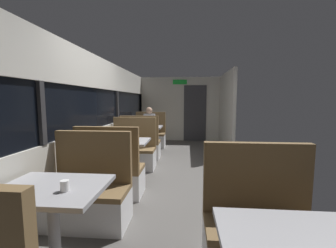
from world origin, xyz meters
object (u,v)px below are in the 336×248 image
Objects in this scene: bench_far_window_facing_end at (141,146)px; coffee_cup_primary at (143,124)px; dining_table_near_window at (52,198)px; seated_passenger at (150,130)px; coffee_cup_secondary at (65,186)px; bench_far_window_facing_entry at (150,137)px; bench_mid_window_facing_end at (111,175)px; dining_table_far_window at (146,130)px; dining_table_mid_window at (124,146)px; bench_near_window_facing_entry at (89,197)px; bench_mid_window_facing_entry at (133,153)px; bench_front_aisle_facing_entry at (260,235)px.

coffee_cup_primary is at bearing 96.82° from bench_far_window_facing_end.
bench_far_window_facing_end reaches higher than dining_table_near_window.
dining_table_near_window is at bearing -90.00° from bench_far_window_facing_end.
seated_passenger is 14.00× the size of coffee_cup_secondary.
coffee_cup_primary is at bearing -99.88° from bench_far_window_facing_entry.
coffee_cup_secondary is (0.17, -5.13, 0.46)m from bench_far_window_facing_entry.
bench_mid_window_facing_end reaches higher than dining_table_far_window.
coffee_cup_primary is (-0.10, 0.83, 0.46)m from bench_far_window_facing_end.
dining_table_mid_window is at bearing -90.00° from bench_far_window_facing_end.
bench_near_window_facing_entry reaches higher than dining_table_far_window.
coffee_cup_secondary is (0.17, -3.73, 0.46)m from bench_far_window_facing_end.
bench_near_window_facing_entry is at bearing -90.00° from bench_mid_window_facing_entry.
dining_table_near_window and dining_table_far_window have the same top height.
bench_mid_window_facing_entry reaches higher than coffee_cup_primary.
bench_near_window_facing_entry is at bearing 161.47° from bench_front_aisle_facing_entry.
bench_front_aisle_facing_entry reaches higher than dining_table_far_window.
coffee_cup_secondary is (0.17, -5.05, 0.25)m from seated_passenger.
bench_front_aisle_facing_entry reaches higher than dining_table_mid_window.
bench_mid_window_facing_end is 1.00× the size of bench_mid_window_facing_entry.
dining_table_far_window is at bearing 90.00° from dining_table_mid_window.
bench_far_window_facing_entry and bench_front_aisle_facing_entry have the same top height.
coffee_cup_secondary is at bearing -85.69° from dining_table_mid_window.
bench_front_aisle_facing_entry is (1.79, -4.94, 0.00)m from bench_far_window_facing_entry.
bench_near_window_facing_entry is 12.22× the size of coffee_cup_primary.
bench_mid_window_facing_entry is 0.87× the size of seated_passenger.
seated_passenger reaches higher than bench_far_window_facing_end.
bench_mid_window_facing_end is 1.00× the size of bench_far_window_facing_entry.
bench_front_aisle_facing_entry is at bearing 3.18° from dining_table_near_window.
dining_table_near_window is 2.17m from dining_table_mid_window.
bench_near_window_facing_entry is 4.28m from seated_passenger.
seated_passenger is at bearing 90.00° from bench_near_window_facing_entry.
dining_table_near_window is 2.89m from bench_mid_window_facing_entry.
bench_far_window_facing_entry is 0.74m from coffee_cup_primary.
dining_table_mid_window is at bearing -90.00° from seated_passenger.
dining_table_near_window is at bearing -90.00° from bench_far_window_facing_entry.
dining_table_far_window is (0.00, 3.64, 0.31)m from bench_near_window_facing_entry.
bench_mid_window_facing_entry is at bearing 90.00° from bench_near_window_facing_entry.
dining_table_mid_window is 10.00× the size of coffee_cup_secondary.
dining_table_mid_window is 2.27m from coffee_cup_secondary.
bench_mid_window_facing_entry is at bearing 90.00° from dining_table_mid_window.
coffee_cup_primary is (-0.10, 2.30, 0.15)m from dining_table_mid_window.
bench_far_window_facing_entry is (0.00, 4.34, 0.00)m from bench_near_window_facing_entry.
dining_table_near_window is 0.82× the size of bench_front_aisle_facing_entry.
bench_mid_window_facing_end and bench_far_window_facing_end have the same top height.
bench_far_window_facing_end is at bearing -90.00° from bench_far_window_facing_entry.
coffee_cup_primary is at bearing 91.27° from dining_table_near_window.
bench_mid_window_facing_entry is at bearing -90.00° from bench_far_window_facing_end.
coffee_cup_primary reaches higher than dining_table_mid_window.
seated_passenger is at bearing -90.00° from bench_far_window_facing_entry.
dining_table_mid_window is 0.82× the size of bench_front_aisle_facing_entry.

